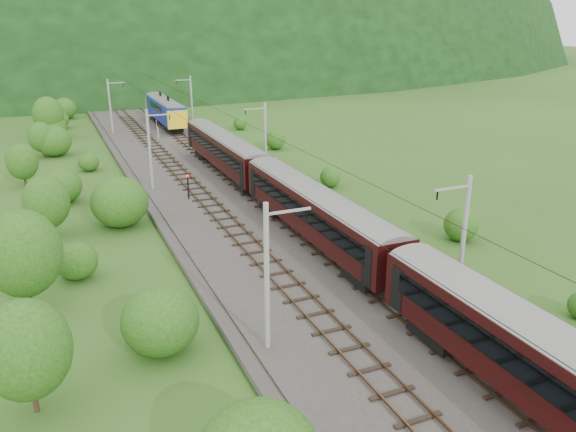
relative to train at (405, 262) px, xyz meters
name	(u,v)px	position (x,y,z in m)	size (l,w,h in m)	color
ground	(369,327)	(-2.40, -0.27, -3.51)	(600.00, 600.00, 0.00)	#2B4C17
railbed	(297,260)	(-2.40, 9.73, -3.36)	(14.00, 220.00, 0.30)	#38332D
track_left	(266,262)	(-4.80, 9.73, -3.14)	(2.40, 220.00, 0.27)	brown
track_right	(326,252)	(0.00, 9.73, -3.14)	(2.40, 220.00, 0.27)	brown
catenary_left	(150,148)	(-8.52, 31.73, 0.98)	(2.54, 192.28, 8.00)	gray
catenary_right	(265,138)	(3.72, 31.73, 0.98)	(2.54, 192.28, 8.00)	gray
overhead_wires	(297,167)	(-2.40, 9.73, 3.59)	(4.83, 198.00, 0.03)	black
mountain_main	(72,57)	(-2.40, 259.73, -3.51)	(504.00, 360.00, 244.00)	black
train	(405,262)	(0.00, 0.00, 0.00)	(2.97, 142.77, 5.16)	black
hazard_post_near	(158,133)	(-3.01, 57.17, -2.42)	(0.17, 0.17, 1.58)	red
hazard_post_far	(156,124)	(-1.65, 65.39, -2.57)	(0.14, 0.14, 1.29)	red
signal	(188,185)	(-6.09, 26.81, -1.81)	(0.26, 0.26, 2.39)	black
vegetation_left	(78,217)	(-16.50, 18.84, -1.06)	(12.05, 144.44, 6.36)	#1A4913
vegetation_right	(484,240)	(10.73, 5.25, -2.31)	(5.79, 101.45, 2.94)	#1A4913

